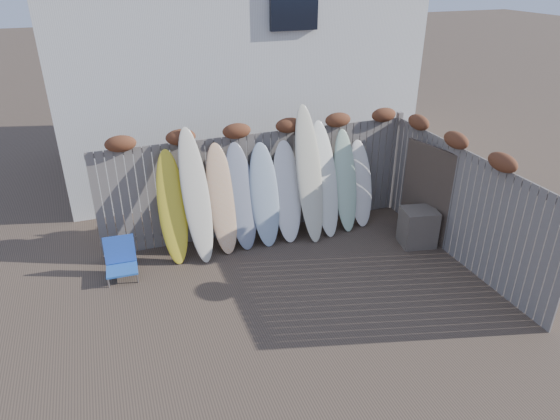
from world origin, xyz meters
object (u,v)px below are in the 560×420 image
object	(u,v)px
beach_chair	(121,259)
surfboard_0	(172,208)
wooden_crate	(418,227)
lattice_panel	(428,193)

from	to	relation	value
beach_chair	surfboard_0	xyz separation A→B (m)	(0.98, 0.30, 0.67)
beach_chair	surfboard_0	size ratio (longest dim) A/B	0.33
wooden_crate	beach_chair	bearing A→B (deg)	171.18
beach_chair	surfboard_0	distance (m)	1.22
wooden_crate	lattice_panel	size ratio (longest dim) A/B	0.39
surfboard_0	lattice_panel	bearing A→B (deg)	-8.36
beach_chair	wooden_crate	world-z (taller)	wooden_crate
wooden_crate	surfboard_0	xyz separation A→B (m)	(-4.34, 1.12, 0.62)
wooden_crate	lattice_panel	bearing A→B (deg)	36.64
wooden_crate	lattice_panel	distance (m)	0.66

